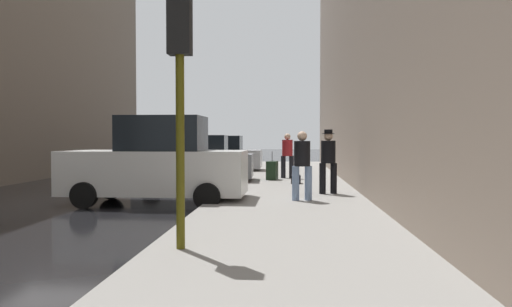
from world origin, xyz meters
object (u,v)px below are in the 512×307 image
(parked_gray_coupe, at_px, (196,161))
(rolling_suitcase, at_px, (272,170))
(parked_white_van, at_px, (157,164))
(duffel_bag, at_px, (296,179))
(traffic_light, at_px, (180,62))
(parked_silver_sedan, at_px, (218,155))
(fire_hydrant, at_px, (244,172))
(pedestrian_in_red_jacket, at_px, (287,153))
(pedestrian_in_jeans, at_px, (302,162))
(pedestrian_with_fedora, at_px, (328,158))

(parked_gray_coupe, relative_size, rolling_suitcase, 4.10)
(parked_white_van, xyz_separation_m, duffel_bag, (3.60, 4.35, -0.74))
(traffic_light, relative_size, rolling_suitcase, 3.46)
(parked_silver_sedan, height_order, fire_hydrant, parked_silver_sedan)
(parked_white_van, xyz_separation_m, pedestrian_in_red_jacket, (3.31, 6.56, 0.07))
(parked_white_van, distance_m, traffic_light, 6.22)
(parked_gray_coupe, bearing_deg, pedestrian_in_jeans, -56.41)
(pedestrian_in_jeans, xyz_separation_m, pedestrian_with_fedora, (0.76, 1.49, 0.03))
(parked_silver_sedan, distance_m, rolling_suitcase, 5.98)
(parked_white_van, distance_m, pedestrian_with_fedora, 4.63)
(parked_white_van, height_order, parked_gray_coupe, parked_white_van)
(pedestrian_in_red_jacket, xyz_separation_m, duffel_bag, (0.29, -2.22, -0.81))
(pedestrian_in_red_jacket, distance_m, pedestrian_in_jeans, 6.77)
(fire_hydrant, height_order, pedestrian_with_fedora, pedestrian_with_fedora)
(fire_hydrant, relative_size, pedestrian_in_red_jacket, 0.41)
(traffic_light, xyz_separation_m, duffel_bag, (1.75, 10.02, -2.47))
(fire_hydrant, height_order, rolling_suitcase, rolling_suitcase)
(pedestrian_in_red_jacket, xyz_separation_m, pedestrian_with_fedora, (1.14, -5.27, 0.03))
(parked_silver_sedan, bearing_deg, pedestrian_in_red_jacket, -53.92)
(parked_gray_coupe, height_order, pedestrian_in_red_jacket, pedestrian_in_red_jacket)
(pedestrian_in_jeans, height_order, pedestrian_with_fedora, pedestrian_with_fedora)
(parked_white_van, bearing_deg, pedestrian_with_fedora, 16.22)
(pedestrian_in_jeans, bearing_deg, parked_white_van, 176.94)
(parked_white_van, relative_size, pedestrian_with_fedora, 2.60)
(fire_hydrant, relative_size, rolling_suitcase, 0.68)
(parked_silver_sedan, height_order, traffic_light, traffic_light)
(traffic_light, xyz_separation_m, pedestrian_in_red_jacket, (1.46, 12.24, -1.65))
(parked_gray_coupe, bearing_deg, pedestrian_with_fedora, -42.42)
(parked_silver_sedan, xyz_separation_m, traffic_light, (1.85, -16.78, 1.91))
(parked_silver_sedan, xyz_separation_m, duffel_bag, (3.60, -6.76, -0.56))
(parked_silver_sedan, relative_size, rolling_suitcase, 4.04)
(pedestrian_in_jeans, bearing_deg, pedestrian_with_fedora, 63.07)
(parked_silver_sedan, xyz_separation_m, fire_hydrant, (1.80, -6.37, -0.35))
(parked_gray_coupe, xyz_separation_m, pedestrian_in_red_jacket, (3.31, 1.20, 0.26))
(duffel_bag, bearing_deg, pedestrian_in_jeans, -88.87)
(pedestrian_with_fedora, relative_size, duffel_bag, 4.04)
(parked_white_van, bearing_deg, fire_hydrant, 69.12)
(parked_gray_coupe, relative_size, fire_hydrant, 6.06)
(traffic_light, relative_size, duffel_bag, 8.18)
(fire_hydrant, distance_m, rolling_suitcase, 1.43)
(pedestrian_with_fedora, bearing_deg, duffel_bag, 105.52)
(parked_white_van, height_order, pedestrian_in_red_jacket, parked_white_van)
(parked_white_van, bearing_deg, parked_gray_coupe, 90.00)
(parked_gray_coupe, bearing_deg, duffel_bag, -15.72)
(pedestrian_in_red_jacket, height_order, rolling_suitcase, pedestrian_in_red_jacket)
(fire_hydrant, relative_size, pedestrian_with_fedora, 0.40)
(fire_hydrant, distance_m, duffel_bag, 1.85)
(fire_hydrant, xyz_separation_m, traffic_light, (0.05, -10.41, 2.26))
(duffel_bag, bearing_deg, pedestrian_in_red_jacket, 97.51)
(parked_gray_coupe, relative_size, traffic_light, 1.18)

